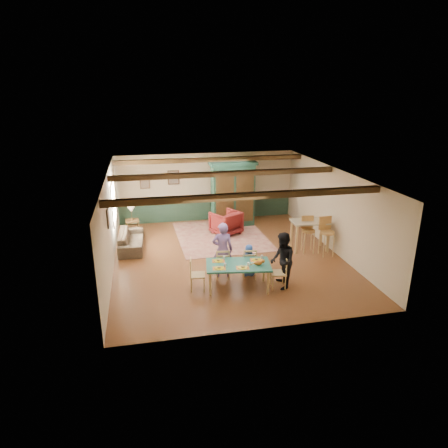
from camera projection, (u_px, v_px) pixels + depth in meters
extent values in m
plane|color=#592F19|center=(228.00, 258.00, 12.61)|extent=(8.00, 8.00, 0.00)
cube|color=beige|center=(207.00, 187.00, 15.88)|extent=(7.00, 0.02, 2.70)
cube|color=beige|center=(110.00, 225.00, 11.49)|extent=(0.02, 8.00, 2.70)
cube|color=beige|center=(334.00, 210.00, 12.85)|extent=(0.02, 8.00, 2.70)
cube|color=white|center=(228.00, 173.00, 11.74)|extent=(7.00, 8.00, 0.02)
cube|color=#1A3124|center=(207.00, 209.00, 16.15)|extent=(6.95, 0.03, 0.90)
cube|color=black|center=(249.00, 196.00, 9.64)|extent=(6.95, 0.16, 0.16)
cube|color=black|center=(225.00, 174.00, 12.14)|extent=(6.95, 0.16, 0.16)
cube|color=black|center=(211.00, 160.00, 14.55)|extent=(6.95, 0.16, 0.16)
imported|color=slate|center=(223.00, 250.00, 11.11)|extent=(0.64, 0.47, 1.61)
imported|color=black|center=(282.00, 261.00, 10.50)|extent=(0.69, 0.83, 1.54)
imported|color=#274C9E|center=(249.00, 260.00, 11.26)|extent=(0.50, 0.36, 0.94)
cube|color=#C4AB8E|center=(221.00, 236.00, 14.45)|extent=(3.19, 3.76, 0.01)
cube|color=#143224|center=(233.00, 194.00, 15.24)|extent=(1.78, 0.76, 2.49)
imported|color=#480E11|center=(226.00, 223.00, 14.56)|extent=(1.26, 1.27, 0.86)
imported|color=#382E23|center=(131.00, 240.00, 13.28)|extent=(0.85, 1.98, 0.57)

